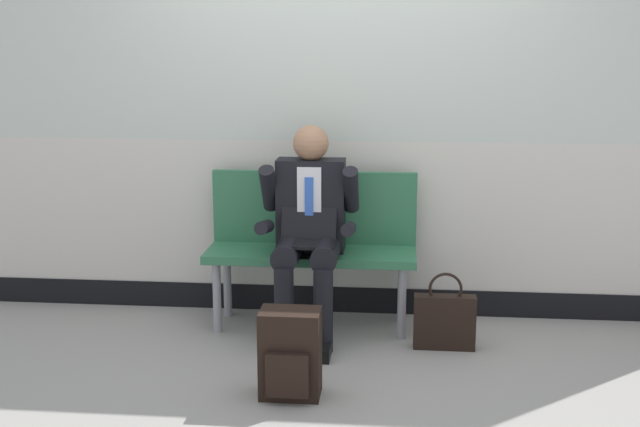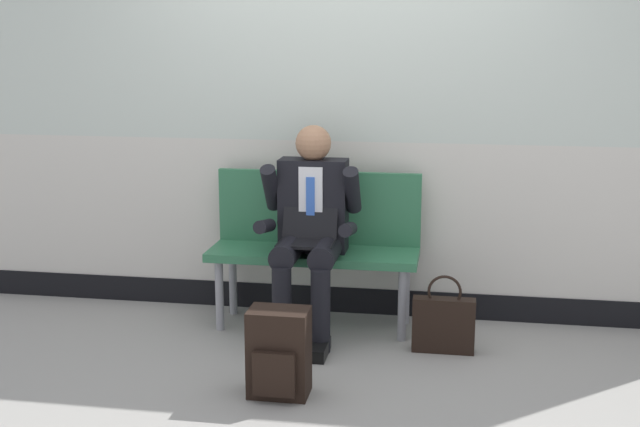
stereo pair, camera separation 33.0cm
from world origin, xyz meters
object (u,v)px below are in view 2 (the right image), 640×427
(person_seated, at_px, (310,226))
(backpack, at_px, (279,354))
(handbag, at_px, (444,323))
(bench_with_person, at_px, (316,237))

(person_seated, bearing_deg, backpack, -89.78)
(handbag, bearing_deg, bench_with_person, 155.29)
(person_seated, distance_m, backpack, 0.98)
(bench_with_person, height_order, person_seated, person_seated)
(backpack, bearing_deg, person_seated, 90.22)
(person_seated, xyz_separation_m, backpack, (0.00, -0.87, -0.44))
(backpack, bearing_deg, bench_with_person, 90.18)
(backpack, xyz_separation_m, handbag, (0.78, 0.71, -0.05))
(person_seated, height_order, handbag, person_seated)
(bench_with_person, relative_size, person_seated, 1.02)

